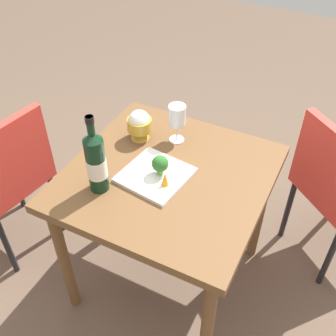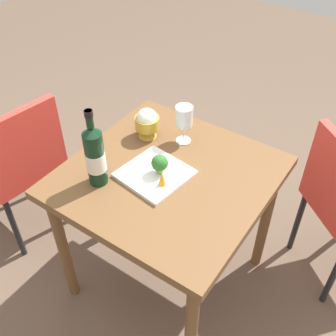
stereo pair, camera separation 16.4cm
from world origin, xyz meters
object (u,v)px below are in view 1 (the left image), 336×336
chair_near_window (335,184)px  wine_bottle (96,162)px  carrot_garnish_left (165,179)px  chair_by_wall (9,174)px  rice_bowl (139,124)px  serving_plate (155,175)px  broccoli_floret (160,164)px  wine_glass (177,116)px

chair_near_window → wine_bottle: wine_bottle is taller
wine_bottle → carrot_garnish_left: size_ratio=5.37×
chair_near_window → chair_by_wall: same height
chair_near_window → rice_bowl: bearing=-119.1°
chair_near_window → chair_by_wall: 1.55m
serving_plate → broccoli_floret: broccoli_floret is taller
chair_near_window → serving_plate: chair_near_window is taller
wine_bottle → rice_bowl: wine_bottle is taller
chair_by_wall → wine_glass: (-0.72, -0.37, 0.33)m
serving_plate → broccoli_floret: (-0.02, -0.01, 0.06)m
chair_by_wall → carrot_garnish_left: 0.85m
chair_by_wall → rice_bowl: rice_bowl is taller
chair_by_wall → serving_plate: (-0.74, -0.11, 0.21)m
wine_bottle → serving_plate: 0.26m
wine_bottle → serving_plate: size_ratio=1.19×
rice_bowl → carrot_garnish_left: rice_bowl is taller
wine_bottle → carrot_garnish_left: bearing=-153.5°
wine_bottle → carrot_garnish_left: (-0.23, -0.11, -0.09)m
wine_glass → serving_plate: 0.29m
wine_glass → chair_by_wall: bearing=27.5°
chair_by_wall → wine_glass: size_ratio=4.75×
carrot_garnish_left → serving_plate: bearing=-31.6°
chair_near_window → rice_bowl: (0.85, 0.32, 0.27)m
chair_by_wall → wine_glass: bearing=-55.0°
chair_by_wall → rice_bowl: bearing=-53.4°
chair_by_wall → wine_bottle: 0.67m
carrot_garnish_left → chair_near_window: bearing=-137.2°
wine_bottle → rice_bowl: 0.36m
rice_bowl → broccoli_floret: rice_bowl is taller
chair_by_wall → broccoli_floret: (-0.76, -0.13, 0.27)m
wine_bottle → serving_plate: wine_bottle is taller
serving_plate → wine_glass: bearing=-83.7°
serving_plate → rice_bowl: bearing=-47.2°
wine_bottle → serving_plate: bearing=-136.8°
serving_plate → carrot_garnish_left: (-0.07, 0.04, 0.04)m
chair_near_window → carrot_garnish_left: chair_near_window is taller
serving_plate → broccoli_floret: 0.06m
wine_glass → serving_plate: wine_glass is taller
chair_by_wall → wine_bottle: (-0.58, 0.04, 0.33)m
serving_plate → broccoli_floret: size_ratio=3.28×
wine_bottle → wine_glass: 0.43m
wine_glass → wine_bottle: bearing=71.7°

